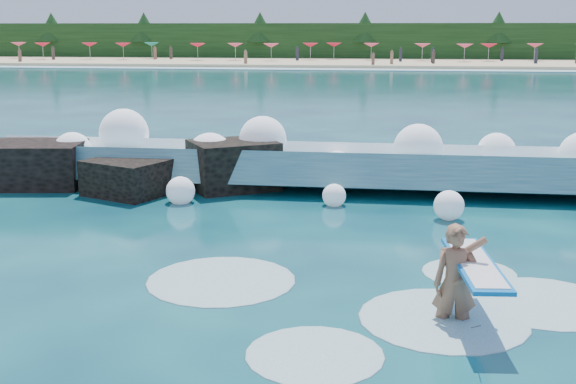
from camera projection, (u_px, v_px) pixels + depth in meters
The scene contains 11 objects.
ground at pixel (191, 278), 13.08m from camera, with size 200.00×200.00×0.00m, color #082D40.
beach at pixel (361, 63), 88.35m from camera, with size 140.00×20.00×0.40m, color tan.
wet_band at pixel (357, 69), 77.76m from camera, with size 140.00×5.00×0.08m, color silver.
treeline at pixel (364, 42), 97.49m from camera, with size 140.00×4.00×5.00m, color black.
breaking_wave at pixel (310, 167), 20.51m from camera, with size 18.48×2.86×1.59m.
rock_cluster at pixel (123, 171), 20.29m from camera, with size 8.63×3.69×1.58m.
surfer_with_board at pixel (460, 280), 10.98m from camera, with size 1.04×3.01×1.87m.
wave_spray at pixel (293, 150), 20.27m from camera, with size 15.50×4.57×2.17m.
surf_foam at pixel (399, 305), 11.81m from camera, with size 8.91×5.67×0.14m.
beach_umbrellas at pixel (360, 45), 89.84m from camera, with size 112.07×6.66×0.50m.
beachgoers at pixel (329, 56), 86.57m from camera, with size 102.28×14.20×1.92m.
Camera 1 is at (3.45, -12.04, 4.44)m, focal length 45.00 mm.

